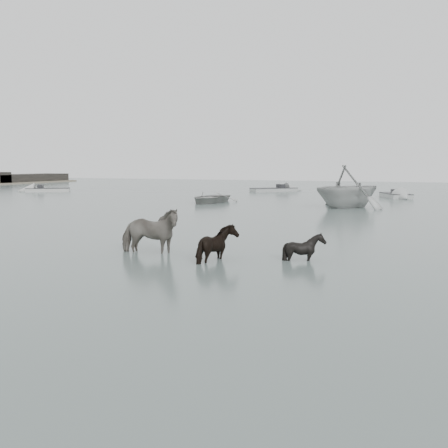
{
  "coord_description": "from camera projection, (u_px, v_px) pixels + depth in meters",
  "views": [
    {
      "loc": [
        6.28,
        -13.57,
        2.76
      ],
      "look_at": [
        0.74,
        0.0,
        1.0
      ],
      "focal_mm": 40.0,
      "sensor_mm": 36.0,
      "label": 1
    }
  ],
  "objects": [
    {
      "name": "skiff_mid",
      "position": [
        396.0,
        193.0,
        41.36
      ],
      "size": [
        3.44,
        5.51,
        0.75
      ],
      "primitive_type": null,
      "rotation": [
        0.0,
        0.0,
        -1.19
      ],
      "color": "#A7AAA7",
      "rests_on": "ground"
    },
    {
      "name": "pony_dark",
      "position": [
        218.0,
        239.0,
        14.26
      ],
      "size": [
        1.38,
        1.51,
        1.29
      ],
      "primitive_type": "imported",
      "rotation": [
        0.0,
        0.0,
        1.81
      ],
      "color": "black",
      "rests_on": "ground"
    },
    {
      "name": "pony_black",
      "position": [
        304.0,
        241.0,
        14.35
      ],
      "size": [
        1.22,
        1.15,
        1.1
      ],
      "primitive_type": "imported",
      "rotation": [
        0.0,
        0.0,
        1.27
      ],
      "color": "black",
      "rests_on": "ground"
    },
    {
      "name": "rowboat_lead",
      "position": [
        210.0,
        196.0,
        36.11
      ],
      "size": [
        3.36,
        4.54,
        0.91
      ],
      "primitive_type": "imported",
      "rotation": [
        0.0,
        0.0,
        -0.05
      ],
      "color": "#A1A29D",
      "rests_on": "ground"
    },
    {
      "name": "pony_pinto",
      "position": [
        149.0,
        226.0,
        15.4
      ],
      "size": [
        2.14,
        1.24,
        1.7
      ],
      "primitive_type": "imported",
      "rotation": [
        0.0,
        0.0,
        1.74
      ],
      "color": "black",
      "rests_on": "ground"
    },
    {
      "name": "rowboat_trail",
      "position": [
        348.0,
        185.0,
        31.92
      ],
      "size": [
        6.92,
        7.1,
        2.85
      ],
      "primitive_type": "imported",
      "rotation": [
        0.0,
        0.0,
        2.53
      ],
      "color": "#AFB2AF",
      "rests_on": "ground"
    },
    {
      "name": "ground",
      "position": [
        202.0,
        256.0,
        15.16
      ],
      "size": [
        140.0,
        140.0,
        0.0
      ],
      "primitive_type": "plane",
      "color": "#546462",
      "rests_on": "ground"
    },
    {
      "name": "skiff_outer",
      "position": [
        48.0,
        188.0,
        50.57
      ],
      "size": [
        5.71,
        4.61,
        0.75
      ],
      "primitive_type": null,
      "rotation": [
        0.0,
        0.0,
        3.74
      ],
      "color": "beige",
      "rests_on": "ground"
    },
    {
      "name": "skiff_far",
      "position": [
        274.0,
        188.0,
        50.77
      ],
      "size": [
        5.86,
        5.69,
        0.75
      ],
      "primitive_type": null,
      "rotation": [
        0.0,
        0.0,
        0.76
      ],
      "color": "#A4A6A3",
      "rests_on": "ground"
    }
  ]
}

